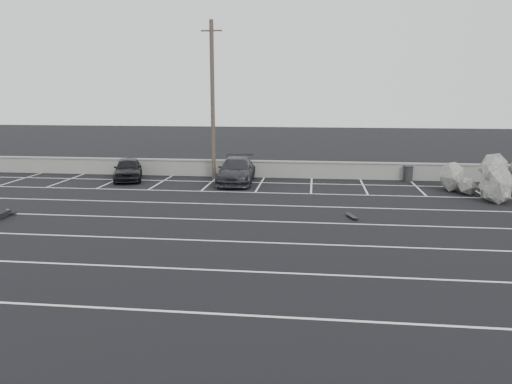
# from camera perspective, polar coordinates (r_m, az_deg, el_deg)

# --- Properties ---
(ground) EXTENTS (120.00, 120.00, 0.00)m
(ground) POSITION_cam_1_polar(r_m,az_deg,el_deg) (18.50, -6.56, -5.51)
(ground) COLOR black
(ground) RESTS_ON ground
(seawall) EXTENTS (50.00, 0.45, 1.06)m
(seawall) POSITION_cam_1_polar(r_m,az_deg,el_deg) (31.85, -0.81, 2.72)
(seawall) COLOR gray
(seawall) RESTS_ON ground
(stall_lines) EXTENTS (36.00, 20.05, 0.01)m
(stall_lines) POSITION_cam_1_polar(r_m,az_deg,el_deg) (22.67, -4.21, -2.28)
(stall_lines) COLOR silver
(stall_lines) RESTS_ON ground
(car_left) EXTENTS (2.79, 4.33, 1.37)m
(car_left) POSITION_cam_1_polar(r_m,az_deg,el_deg) (31.70, -14.42, 2.57)
(car_left) COLOR black
(car_left) RESTS_ON ground
(car_right) EXTENTS (2.32, 5.16, 1.47)m
(car_right) POSITION_cam_1_polar(r_m,az_deg,el_deg) (29.80, -2.27, 2.48)
(car_right) COLOR #26252B
(car_right) RESTS_ON ground
(utility_pole) EXTENTS (1.27, 0.25, 9.55)m
(utility_pole) POSITION_cam_1_polar(r_m,az_deg,el_deg) (31.05, -4.98, 10.40)
(utility_pole) COLOR #4C4238
(utility_pole) RESTS_ON ground
(trash_bin) EXTENTS (0.71, 0.71, 0.93)m
(trash_bin) POSITION_cam_1_polar(r_m,az_deg,el_deg) (31.70, 16.99, 2.04)
(trash_bin) COLOR #252527
(trash_bin) RESTS_ON ground
(person) EXTENTS (1.30, 2.58, 0.49)m
(person) POSITION_cam_1_polar(r_m,az_deg,el_deg) (24.25, -27.11, -2.04)
(person) COLOR black
(person) RESTS_ON ground
(skateboard) EXTENTS (0.47, 0.87, 0.10)m
(skateboard) POSITION_cam_1_polar(r_m,az_deg,el_deg) (21.90, 10.91, -2.75)
(skateboard) COLOR black
(skateboard) RESTS_ON ground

